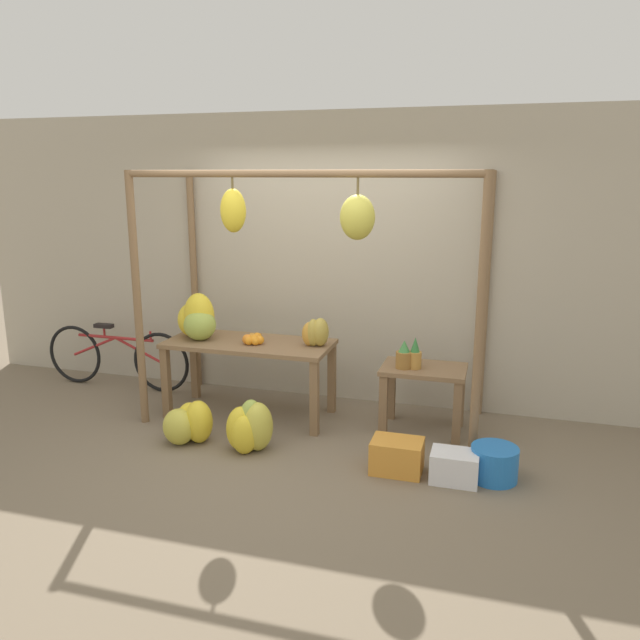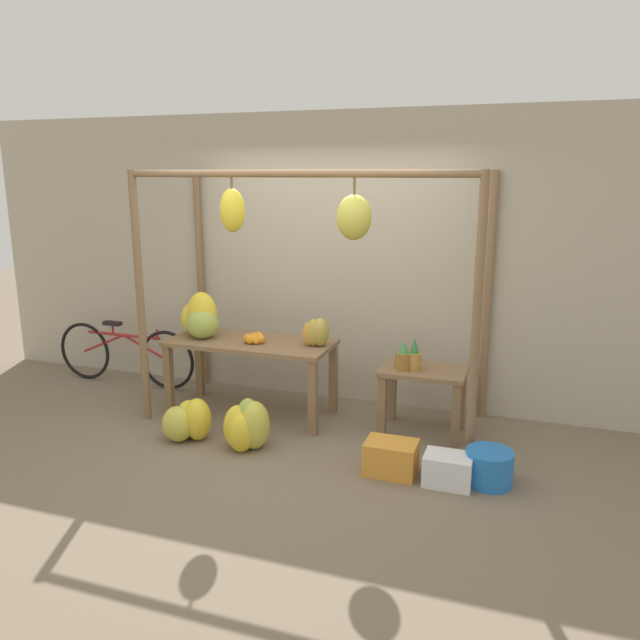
% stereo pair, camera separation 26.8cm
% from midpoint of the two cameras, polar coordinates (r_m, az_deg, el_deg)
% --- Properties ---
extents(ground_plane, '(20.00, 20.00, 0.00)m').
position_cam_midpoint_polar(ground_plane, '(5.14, -4.98, -12.42)').
color(ground_plane, '#756651').
extents(shop_wall_back, '(8.00, 0.08, 2.80)m').
position_cam_midpoint_polar(shop_wall_back, '(6.12, -0.11, 5.51)').
color(shop_wall_back, '#B2A893').
rests_on(shop_wall_back, ground_plane).
extents(stall_awning, '(3.00, 1.22, 2.25)m').
position_cam_midpoint_polar(stall_awning, '(5.23, -2.43, 6.06)').
color(stall_awning, brown).
rests_on(stall_awning, ground_plane).
extents(display_table_main, '(1.53, 0.67, 0.71)m').
position_cam_midpoint_polar(display_table_main, '(5.82, -7.80, -3.00)').
color(display_table_main, brown).
rests_on(display_table_main, ground_plane).
extents(display_table_side, '(0.73, 0.50, 0.59)m').
position_cam_midpoint_polar(display_table_side, '(5.52, 8.05, -5.73)').
color(display_table_side, brown).
rests_on(display_table_side, ground_plane).
extents(banana_pile_on_table, '(0.51, 0.47, 0.43)m').
position_cam_midpoint_polar(banana_pile_on_table, '(5.95, -12.36, 0.03)').
color(banana_pile_on_table, gold).
rests_on(banana_pile_on_table, display_table_main).
extents(orange_pile, '(0.19, 0.21, 0.09)m').
position_cam_midpoint_polar(orange_pile, '(5.70, -7.43, -1.78)').
color(orange_pile, orange).
rests_on(orange_pile, display_table_main).
extents(pineapple_cluster, '(0.22, 0.15, 0.28)m').
position_cam_midpoint_polar(pineapple_cluster, '(5.40, 6.69, -3.30)').
color(pineapple_cluster, olive).
rests_on(pineapple_cluster, display_table_side).
extents(banana_pile_ground_left, '(0.48, 0.43, 0.37)m').
position_cam_midpoint_polar(banana_pile_ground_left, '(5.47, -13.27, -9.19)').
color(banana_pile_ground_left, yellow).
rests_on(banana_pile_ground_left, ground_plane).
extents(banana_pile_ground_right, '(0.44, 0.39, 0.43)m').
position_cam_midpoint_polar(banana_pile_ground_right, '(5.22, -7.94, -9.76)').
color(banana_pile_ground_right, gold).
rests_on(banana_pile_ground_right, ground_plane).
extents(fruit_crate_white, '(0.39, 0.28, 0.25)m').
position_cam_midpoint_polar(fruit_crate_white, '(4.88, 5.45, -12.29)').
color(fruit_crate_white, orange).
rests_on(fruit_crate_white, ground_plane).
extents(blue_bucket, '(0.35, 0.35, 0.26)m').
position_cam_midpoint_polar(blue_bucket, '(4.88, 14.10, -12.60)').
color(blue_bucket, blue).
rests_on(blue_bucket, ground_plane).
extents(parked_bicycle, '(1.69, 0.08, 0.68)m').
position_cam_midpoint_polar(parked_bicycle, '(6.98, -19.14, -3.19)').
color(parked_bicycle, black).
rests_on(parked_bicycle, ground_plane).
extents(papaya_pile, '(0.26, 0.20, 0.26)m').
position_cam_midpoint_polar(papaya_pile, '(5.56, -1.78, -1.18)').
color(papaya_pile, gold).
rests_on(papaya_pile, display_table_main).
extents(fruit_crate_purple, '(0.35, 0.25, 0.23)m').
position_cam_midpoint_polar(fruit_crate_purple, '(4.80, 10.60, -13.06)').
color(fruit_crate_purple, silver).
rests_on(fruit_crate_purple, ground_plane).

